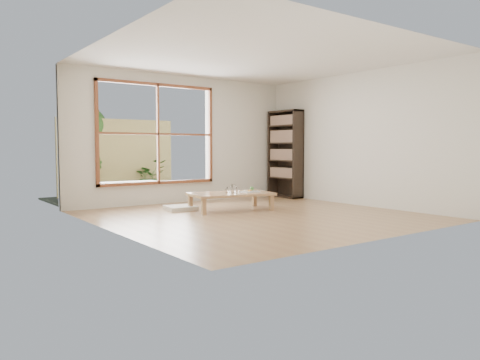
% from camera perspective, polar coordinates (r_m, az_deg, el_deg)
% --- Properties ---
extents(ground, '(5.00, 5.00, 0.00)m').
position_cam_1_polar(ground, '(7.81, 2.04, -4.36)').
color(ground, '#A07A50').
rests_on(ground, ground).
extents(low_table, '(1.58, 1.07, 0.32)m').
position_cam_1_polar(low_table, '(8.45, -1.12, -1.81)').
color(low_table, '#A67250').
rests_on(low_table, ground).
extents(floor_cushion, '(0.57, 0.57, 0.07)m').
position_cam_1_polar(floor_cushion, '(8.58, -7.27, -3.39)').
color(floor_cushion, white).
rests_on(floor_cushion, ground).
extents(bookshelf, '(0.31, 0.88, 1.97)m').
position_cam_1_polar(bookshelf, '(10.68, 5.55, 3.17)').
color(bookshelf, black).
rests_on(bookshelf, ground).
extents(glass_tall, '(0.08, 0.08, 0.15)m').
position_cam_1_polar(glass_tall, '(8.43, -0.79, -1.05)').
color(glass_tall, silver).
rests_on(glass_tall, low_table).
extents(glass_mid, '(0.06, 0.06, 0.09)m').
position_cam_1_polar(glass_mid, '(8.61, -0.34, -1.15)').
color(glass_mid, silver).
rests_on(glass_mid, low_table).
extents(glass_short, '(0.07, 0.07, 0.09)m').
position_cam_1_polar(glass_short, '(8.57, -1.41, -1.16)').
color(glass_short, silver).
rests_on(glass_short, low_table).
extents(glass_small, '(0.06, 0.06, 0.08)m').
position_cam_1_polar(glass_small, '(8.42, -1.60, -1.31)').
color(glass_small, silver).
rests_on(glass_small, low_table).
extents(food_tray, '(0.31, 0.23, 0.10)m').
position_cam_1_polar(food_tray, '(8.55, 1.26, -1.33)').
color(food_tray, white).
rests_on(food_tray, low_table).
extents(deck, '(2.80, 2.00, 0.05)m').
position_cam_1_polar(deck, '(10.56, -12.63, -2.27)').
color(deck, '#3B342B').
rests_on(deck, ground).
extents(garden_bench, '(1.23, 0.43, 0.38)m').
position_cam_1_polar(garden_bench, '(10.27, -13.40, -0.51)').
color(garden_bench, black).
rests_on(garden_bench, deck).
extents(bamboo_fence, '(2.80, 0.06, 1.80)m').
position_cam_1_polar(bamboo_fence, '(11.43, -14.71, 2.69)').
color(bamboo_fence, tan).
rests_on(bamboo_fence, ground).
extents(shrub_right, '(0.85, 0.77, 0.82)m').
position_cam_1_polar(shrub_right, '(11.45, -10.92, 0.42)').
color(shrub_right, '#315C21').
rests_on(shrub_right, deck).
extents(shrub_left, '(0.60, 0.53, 0.92)m').
position_cam_1_polar(shrub_left, '(10.86, -17.72, 0.37)').
color(shrub_left, '#315C21').
rests_on(shrub_left, deck).
extents(garden_tree, '(1.04, 0.85, 2.22)m').
position_cam_1_polar(garden_tree, '(11.49, -18.49, 6.24)').
color(garden_tree, '#4C3D2D').
rests_on(garden_tree, ground).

